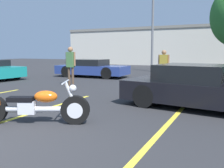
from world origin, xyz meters
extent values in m
cube|color=yellow|center=(-1.03, 2.16, 0.00)|extent=(0.12, 5.78, 0.01)
cube|color=yellow|center=(2.36, 2.16, 0.00)|extent=(0.12, 5.78, 0.01)
cube|color=beige|center=(0.00, 27.21, 2.20)|extent=(32.00, 4.00, 4.40)
cube|color=gray|center=(0.00, 27.21, 4.25)|extent=(32.00, 4.20, 0.30)
cylinder|color=slate|center=(-2.25, 16.77, 4.35)|extent=(0.18, 0.18, 8.71)
cylinder|color=black|center=(0.52, 2.01, 0.31)|extent=(0.63, 0.41, 0.62)
cylinder|color=silver|center=(0.52, 2.01, 0.31)|extent=(0.38, 0.30, 0.34)
cylinder|color=silver|center=(-0.30, 1.62, 0.33)|extent=(1.45, 0.77, 0.12)
cube|color=silver|center=(-0.42, 1.56, 0.37)|extent=(0.43, 0.37, 0.28)
ellipsoid|color=orange|center=(-0.05, 1.73, 0.61)|extent=(0.58, 0.47, 0.26)
cube|color=black|center=(-0.55, 1.50, 0.55)|extent=(0.61, 0.47, 0.10)
cylinder|color=silver|center=(0.44, 1.97, 0.64)|extent=(0.31, 0.19, 0.62)
cylinder|color=silver|center=(0.34, 1.92, 0.93)|extent=(0.33, 0.65, 0.04)
sphere|color=silver|center=(0.48, 1.99, 0.79)|extent=(0.16, 0.16, 0.16)
cylinder|color=silver|center=(-0.72, 1.54, 0.27)|extent=(1.11, 0.59, 0.09)
cube|color=black|center=(2.71, 4.89, 0.46)|extent=(4.27, 2.47, 0.56)
cube|color=black|center=(2.55, 4.91, 0.98)|extent=(2.04, 1.97, 0.47)
cylinder|color=black|center=(1.35, 4.22, 0.33)|extent=(0.68, 0.31, 0.65)
cylinder|color=black|center=(1.59, 5.90, 0.33)|extent=(0.68, 0.31, 0.65)
cube|color=navy|center=(-4.32, 10.99, 0.45)|extent=(4.47, 1.95, 0.52)
cube|color=black|center=(-4.50, 10.98, 0.90)|extent=(2.04, 1.69, 0.38)
cylinder|color=black|center=(-2.93, 10.24, 0.35)|extent=(0.70, 0.24, 0.69)
cylinder|color=black|center=(-2.98, 11.83, 0.35)|extent=(0.70, 0.24, 0.69)
cylinder|color=black|center=(-5.67, 10.15, 0.35)|extent=(0.70, 0.24, 0.69)
cylinder|color=black|center=(-5.72, 11.74, 0.35)|extent=(0.70, 0.24, 0.69)
cylinder|color=black|center=(-7.64, 8.03, 0.32)|extent=(0.67, 0.28, 0.65)
cylinder|color=brown|center=(-3.19, 6.95, 0.43)|extent=(0.12, 0.12, 0.87)
cylinder|color=brown|center=(-2.99, 6.95, 0.43)|extent=(0.12, 0.12, 0.87)
cube|color=#4C7F47|center=(-3.09, 6.95, 1.21)|extent=(0.36, 0.20, 0.69)
cylinder|color=#9E704C|center=(-3.31, 6.95, 1.25)|extent=(0.08, 0.08, 0.62)
cylinder|color=#9E704C|center=(-2.87, 6.95, 1.25)|extent=(0.08, 0.08, 0.62)
sphere|color=#9E704C|center=(-3.09, 6.95, 1.67)|extent=(0.24, 0.24, 0.24)
cylinder|color=brown|center=(0.58, 8.97, 0.40)|extent=(0.12, 0.12, 0.80)
cylinder|color=brown|center=(0.78, 8.97, 0.40)|extent=(0.12, 0.12, 0.80)
cube|color=#B29933|center=(0.68, 8.97, 1.12)|extent=(0.36, 0.20, 0.63)
cylinder|color=#9E704C|center=(0.46, 8.97, 1.15)|extent=(0.08, 0.08, 0.57)
cylinder|color=#9E704C|center=(0.90, 8.97, 1.15)|extent=(0.08, 0.08, 0.57)
sphere|color=#9E704C|center=(0.68, 8.97, 1.54)|extent=(0.22, 0.22, 0.22)
camera|label=1|loc=(3.57, -2.43, 1.58)|focal=40.00mm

